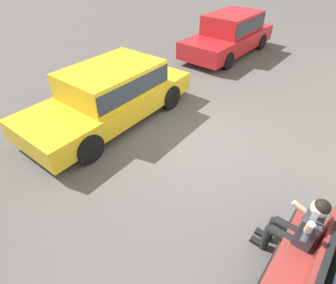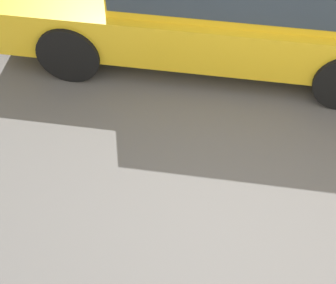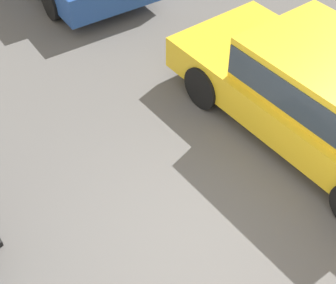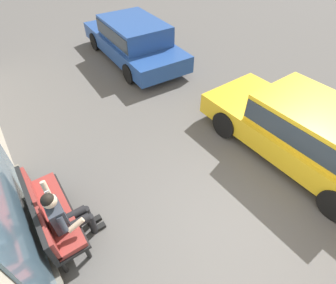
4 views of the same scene
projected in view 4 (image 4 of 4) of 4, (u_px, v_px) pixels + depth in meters
ground_plane at (242, 217)px, 4.88m from camera, size 60.00×60.00×0.00m
bench at (48, 213)px, 4.32m from camera, size 1.75×0.55×0.98m
person_on_phone at (65, 216)px, 4.13m from camera, size 0.73×0.74×1.32m
parked_car_mid at (308, 130)px, 5.53m from camera, size 4.56×2.01×1.38m
parked_car_far at (133, 38)px, 9.03m from camera, size 4.77×2.11×1.38m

